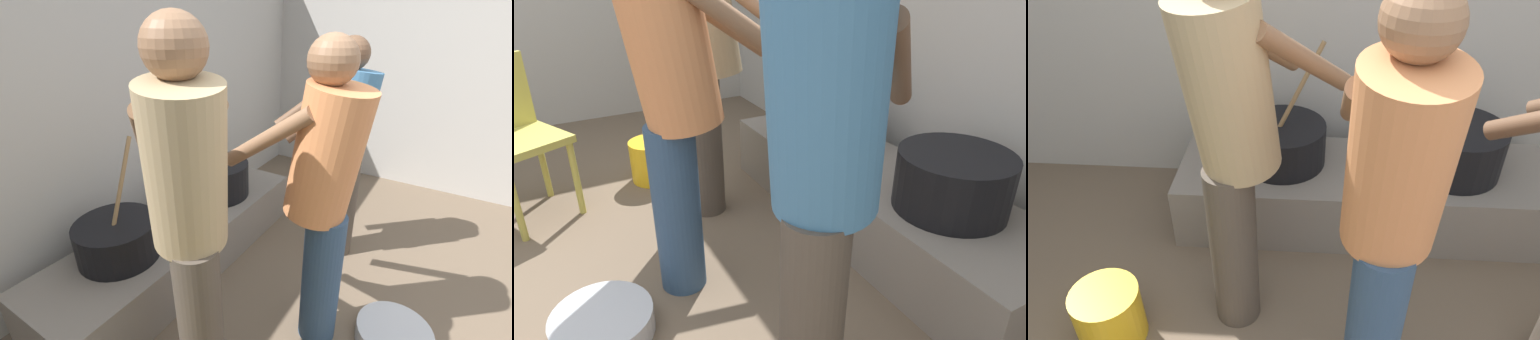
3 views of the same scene
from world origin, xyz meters
TOP-DOWN VIEW (x-y plane):
  - ground_plane at (0.00, 0.00)m, footprint 9.90×9.90m
  - block_enclosure_rear at (0.00, 2.21)m, footprint 5.15×0.20m
  - hearth_ledge at (0.18, 1.69)m, footprint 2.00×0.60m
  - cooking_pot_main at (-0.27, 1.73)m, footprint 0.46×0.46m
  - cooking_pot_secondary at (0.63, 1.72)m, footprint 0.49×0.49m
  - cook_in_tan_shirt at (-0.41, 1.02)m, footprint 0.69×0.72m
  - cook_in_blue_shirt at (0.90, 0.84)m, footprint 0.66×0.70m
  - cook_in_orange_shirt at (0.13, 0.68)m, footprint 0.36×0.67m
  - bucket_yellow_plastic at (-0.96, 0.82)m, footprint 0.29×0.29m
  - metal_mixing_bowl at (0.28, 0.27)m, footprint 0.39×0.39m

SIDE VIEW (x-z plane):
  - ground_plane at x=0.00m, z-range 0.00..0.00m
  - metal_mixing_bowl at x=0.28m, z-range 0.00..0.10m
  - bucket_yellow_plastic at x=-0.96m, z-range 0.00..0.27m
  - hearth_ledge at x=0.18m, z-range 0.00..0.35m
  - cooking_pot_main at x=-0.27m, z-range 0.13..0.81m
  - cooking_pot_secondary at x=0.63m, z-range 0.35..0.61m
  - cook_in_blue_shirt at x=0.90m, z-range 0.11..1.63m
  - cook_in_orange_shirt at x=0.13m, z-range 0.11..1.69m
  - cook_in_tan_shirt at x=-0.41m, z-range 0.12..1.78m
  - block_enclosure_rear at x=0.00m, z-range 0.00..2.17m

